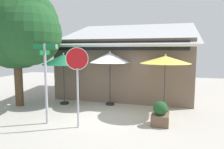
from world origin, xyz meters
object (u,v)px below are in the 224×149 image
(patio_umbrella_ivory_center, at_px, (110,58))
(sidewalk_planter, at_px, (160,114))
(street_sign_post, at_px, (46,75))
(patio_umbrella_forest_green_left, at_px, (63,60))
(stop_sign, at_px, (77,72))
(shade_tree, at_px, (19,28))
(patio_umbrella_mustard_right, at_px, (165,60))

(patio_umbrella_ivory_center, height_order, sidewalk_planter, patio_umbrella_ivory_center)
(street_sign_post, distance_m, patio_umbrella_forest_green_left, 2.89)
(patio_umbrella_forest_green_left, bearing_deg, patio_umbrella_ivory_center, 11.59)
(patio_umbrella_ivory_center, bearing_deg, patio_umbrella_forest_green_left, -168.41)
(stop_sign, distance_m, patio_umbrella_ivory_center, 3.28)
(street_sign_post, xyz_separation_m, shade_tree, (-2.48, 1.70, 1.93))
(street_sign_post, xyz_separation_m, sidewalk_planter, (4.05, 0.98, -1.40))
(patio_umbrella_ivory_center, relative_size, shade_tree, 0.46)
(shade_tree, xyz_separation_m, sidewalk_planter, (6.54, -0.73, -3.33))
(stop_sign, height_order, patio_umbrella_forest_green_left, stop_sign)
(patio_umbrella_mustard_right, relative_size, sidewalk_planter, 2.87)
(shade_tree, bearing_deg, stop_sign, -24.92)
(street_sign_post, bearing_deg, stop_sign, -2.05)
(stop_sign, bearing_deg, street_sign_post, 177.95)
(patio_umbrella_forest_green_left, bearing_deg, sidewalk_planter, -19.95)
(patio_umbrella_mustard_right, bearing_deg, street_sign_post, -148.77)
(street_sign_post, relative_size, patio_umbrella_forest_green_left, 1.15)
(patio_umbrella_mustard_right, height_order, shade_tree, shade_tree)
(shade_tree, bearing_deg, street_sign_post, -34.47)
(patio_umbrella_forest_green_left, height_order, sidewalk_planter, patio_umbrella_forest_green_left)
(sidewalk_planter, bearing_deg, patio_umbrella_mustard_right, 87.25)
(stop_sign, relative_size, patio_umbrella_ivory_center, 1.05)
(stop_sign, bearing_deg, patio_umbrella_ivory_center, 86.63)
(patio_umbrella_ivory_center, bearing_deg, street_sign_post, -114.73)
(patio_umbrella_forest_green_left, height_order, shade_tree, shade_tree)
(street_sign_post, distance_m, patio_umbrella_mustard_right, 4.85)
(patio_umbrella_forest_green_left, bearing_deg, patio_umbrella_mustard_right, -2.76)
(stop_sign, distance_m, shade_tree, 4.51)
(shade_tree, height_order, sidewalk_planter, shade_tree)
(patio_umbrella_ivory_center, bearing_deg, stop_sign, -93.37)
(street_sign_post, height_order, patio_umbrella_forest_green_left, street_sign_post)
(street_sign_post, bearing_deg, patio_umbrella_ivory_center, 65.27)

